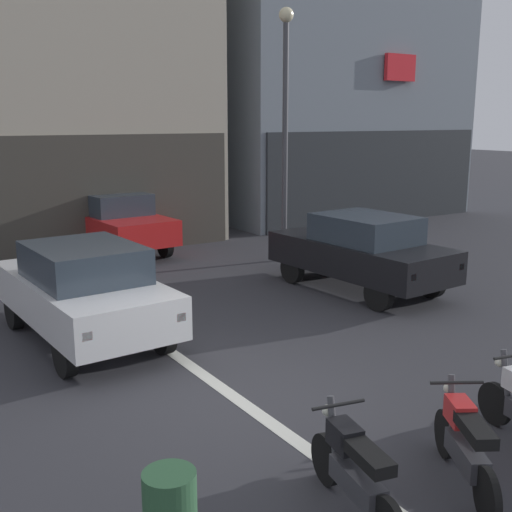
% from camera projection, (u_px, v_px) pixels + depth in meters
% --- Properties ---
extents(ground_plane, '(120.00, 120.00, 0.00)m').
position_uv_depth(ground_plane, '(241.00, 402.00, 8.15)').
color(ground_plane, '#333338').
extents(lane_centre_line, '(0.20, 18.00, 0.01)m').
position_uv_depth(lane_centre_line, '(92.00, 295.00, 13.08)').
color(lane_centre_line, silver).
rests_on(lane_centre_line, ground).
extents(building_far_right, '(9.81, 8.23, 10.54)m').
position_uv_depth(building_far_right, '(310.00, 76.00, 24.54)').
color(building_far_right, gray).
rests_on(building_far_right, ground).
extents(car_white_crossing_near, '(1.98, 4.19, 1.64)m').
position_uv_depth(car_white_crossing_near, '(83.00, 289.00, 10.22)').
color(car_white_crossing_near, black).
rests_on(car_white_crossing_near, ground).
extents(car_black_parked_kerbside, '(2.01, 4.20, 1.64)m').
position_uv_depth(car_black_parked_kerbside, '(361.00, 250.00, 13.30)').
color(car_black_parked_kerbside, black).
rests_on(car_black_parked_kerbside, ground).
extents(car_red_down_street, '(2.05, 4.22, 1.64)m').
position_uv_depth(car_red_down_street, '(116.00, 221.00, 17.11)').
color(car_red_down_street, black).
rests_on(car_red_down_street, ground).
extents(street_lamp, '(0.36, 0.36, 6.23)m').
position_uv_depth(street_lamp, '(285.00, 109.00, 15.56)').
color(street_lamp, '#47474C').
rests_on(street_lamp, ground).
extents(motorcycle_black_row_leftmost, '(0.55, 1.65, 0.98)m').
position_uv_depth(motorcycle_black_row_leftmost, '(354.00, 470.00, 5.74)').
color(motorcycle_black_row_leftmost, black).
rests_on(motorcycle_black_row_leftmost, ground).
extents(motorcycle_red_row_left_mid, '(0.91, 1.47, 0.98)m').
position_uv_depth(motorcycle_red_row_left_mid, '(465.00, 443.00, 6.21)').
color(motorcycle_red_row_left_mid, black).
rests_on(motorcycle_red_row_left_mid, ground).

